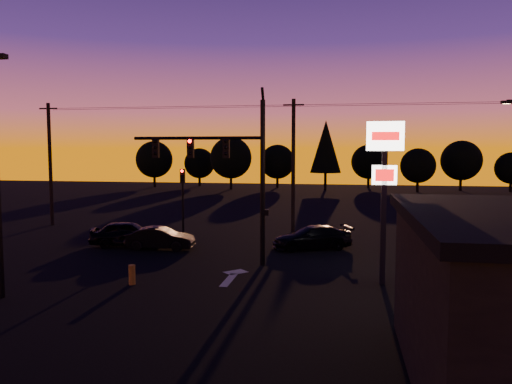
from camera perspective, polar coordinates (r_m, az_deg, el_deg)
ground at (r=21.17m, az=-5.07°, el=-10.62°), size 120.00×120.00×0.00m
lane_arrow at (r=22.62m, az=-2.73°, el=-9.57°), size 1.20×3.10×0.01m
traffic_signal_mast at (r=24.30m, az=-2.96°, el=3.21°), size 6.79×0.52×8.58m
secondary_signal at (r=32.95m, az=-8.38°, el=0.02°), size 0.30×0.31×4.35m
pylon_sign at (r=21.27m, az=14.48°, el=2.74°), size 1.50×0.28×6.80m
utility_pole_0 at (r=39.87m, az=-22.46°, el=3.05°), size 1.40×0.26×9.00m
utility_pole_1 at (r=33.87m, az=4.28°, el=3.13°), size 1.40×0.26×9.00m
power_wires at (r=33.97m, az=4.32°, el=9.85°), size 36.00×1.22×0.07m
bollard at (r=21.81m, az=-13.99°, el=-9.16°), size 0.28×0.28×0.83m
tree_0 at (r=74.86m, az=-11.56°, el=3.67°), size 5.36×5.36×6.74m
tree_1 at (r=75.78m, az=-6.48°, el=3.28°), size 4.54×4.54×5.71m
tree_2 at (r=69.41m, az=-2.89°, el=3.92°), size 5.77×5.78×7.26m
tree_3 at (r=72.32m, az=2.47°, el=3.47°), size 4.95×4.95×6.22m
tree_4 at (r=68.73m, az=7.97°, el=5.16°), size 4.18×4.18×9.50m
tree_5 at (r=73.81m, az=12.75°, el=3.38°), size 4.95×4.95×6.22m
tree_6 at (r=68.42m, az=18.02°, el=2.88°), size 4.54×4.54×5.71m
tree_7 at (r=72.44m, az=22.41°, el=3.35°), size 5.36×5.36×6.74m
tree_8 at (r=73.04m, az=27.16°, el=2.45°), size 4.12×4.12×5.19m
car_left at (r=30.19m, az=-14.40°, el=-4.61°), size 4.60×2.71×1.47m
car_mid at (r=28.81m, az=-10.90°, el=-5.21°), size 3.91×1.59×1.26m
car_right at (r=28.58m, az=6.41°, el=-5.18°), size 4.87×3.30×1.31m
suv_parked at (r=19.50m, az=25.43°, el=-10.42°), size 4.56×5.28×1.35m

